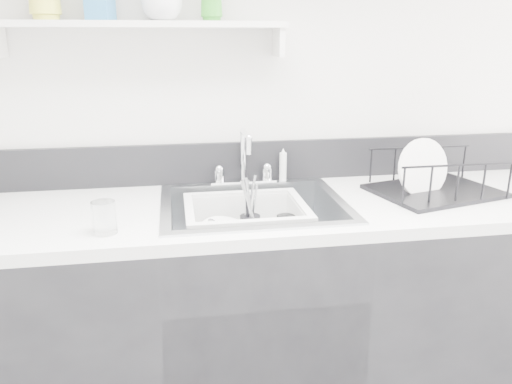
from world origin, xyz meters
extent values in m
cube|color=silver|center=(0.00, 1.49, 1.30)|extent=(3.50, 0.02, 2.60)
cube|color=black|center=(0.00, 1.19, 0.44)|extent=(3.20, 0.62, 0.88)
cube|color=white|center=(0.00, 1.19, 0.90)|extent=(3.20, 0.62, 0.04)
cube|color=black|center=(0.00, 1.49, 1.00)|extent=(3.20, 0.02, 0.16)
cube|color=silver|center=(0.00, 1.44, 0.93)|extent=(0.26, 0.06, 0.02)
cylinder|color=silver|center=(-0.10, 1.44, 0.96)|extent=(0.04, 0.04, 0.05)
cylinder|color=silver|center=(0.10, 1.44, 0.96)|extent=(0.04, 0.04, 0.05)
cylinder|color=silver|center=(0.00, 1.44, 1.03)|extent=(0.02, 0.02, 0.20)
cylinder|color=silver|center=(0.00, 1.37, 1.14)|extent=(0.02, 0.15, 0.02)
cylinder|color=silver|center=(0.16, 1.44, 0.99)|extent=(0.03, 0.03, 0.14)
cube|color=silver|center=(-0.35, 1.42, 1.52)|extent=(1.00, 0.16, 0.02)
cube|color=silver|center=(0.13, 1.42, 1.46)|extent=(0.02, 0.14, 0.10)
cylinder|color=white|center=(-0.09, 1.16, 0.77)|extent=(0.22, 0.22, 0.01)
cylinder|color=white|center=(-0.08, 1.16, 0.79)|extent=(0.21, 0.21, 0.01)
cylinder|color=white|center=(-0.10, 1.16, 0.82)|extent=(0.25, 0.24, 0.09)
cylinder|color=black|center=(-0.01, 1.24, 0.81)|extent=(0.07, 0.07, 0.09)
cylinder|color=silver|center=(-0.02, 1.25, 0.90)|extent=(0.01, 0.05, 0.18)
cylinder|color=silver|center=(0.01, 1.23, 0.89)|extent=(0.02, 0.04, 0.17)
cylinder|color=black|center=(-0.02, 1.24, 0.92)|extent=(0.01, 0.05, 0.20)
cylinder|color=white|center=(0.12, 1.20, 0.82)|extent=(0.08, 0.08, 0.10)
cylinder|color=white|center=(-0.48, 1.00, 0.97)|extent=(0.08, 0.08, 0.10)
imported|color=white|center=(0.10, 1.12, 0.78)|extent=(0.14, 0.14, 0.03)
camera|label=1|loc=(-0.26, -0.44, 1.48)|focal=35.00mm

